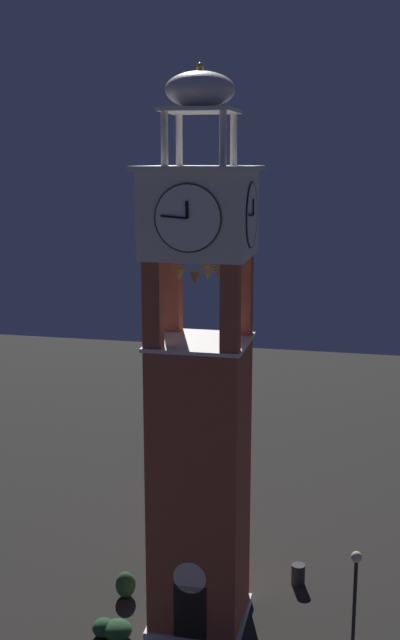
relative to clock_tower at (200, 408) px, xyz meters
The scene contains 7 objects.
ground 7.85m from the clock_tower, 100.74° to the left, with size 80.00×80.00×0.00m, color #2A2925.
clock_tower is the anchor object (origin of this frame).
lamp_post 7.50m from the clock_tower, ahead, with size 0.36×0.36×3.67m.
trash_bin 8.69m from the clock_tower, 45.74° to the left, with size 0.52×0.52×0.80m, color #2D2D33.
shrub_near_entry 8.28m from the clock_tower, 153.22° to the right, with size 0.76×0.76×0.61m, color #28562D.
shrub_left_of_tower 8.03m from the clock_tower, 163.02° to the left, with size 0.75×0.75×0.97m, color #28562D.
shrub_behind_bench 8.10m from the clock_tower, 148.44° to the right, with size 0.99×0.99×0.62m, color #28562D.
Camera 1 is at (5.33, -23.57, 15.91)m, focal length 43.00 mm.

